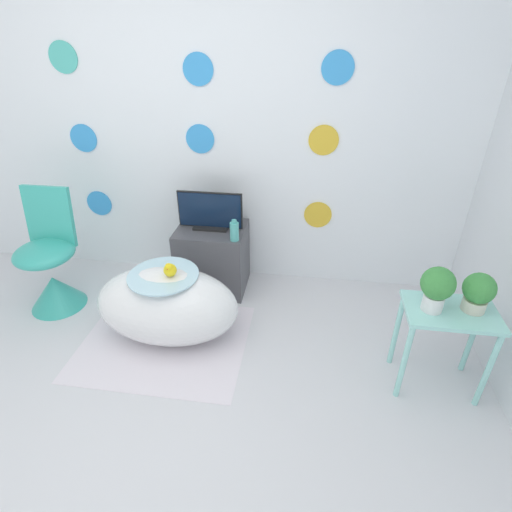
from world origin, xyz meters
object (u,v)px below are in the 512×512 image
(vase, at_px, (234,231))
(potted_plant_right, at_px, (478,291))
(tv, at_px, (210,213))
(bathtub, at_px, (167,305))
(potted_plant_left, at_px, (437,287))
(chair, at_px, (51,272))

(vase, relative_size, potted_plant_right, 0.72)
(tv, distance_m, vase, 0.27)
(bathtub, bearing_deg, potted_plant_left, -6.69)
(potted_plant_left, bearing_deg, potted_plant_right, 7.84)
(vase, bearing_deg, potted_plant_left, -28.61)
(bathtub, relative_size, chair, 1.06)
(bathtub, bearing_deg, tv, 76.08)
(vase, bearing_deg, tv, 142.89)
(potted_plant_left, xyz_separation_m, potted_plant_right, (0.22, 0.03, -0.03))
(potted_plant_right, bearing_deg, potted_plant_left, -172.16)
(bathtub, xyz_separation_m, potted_plant_right, (1.80, -0.15, 0.41))
(chair, height_order, tv, chair)
(potted_plant_left, distance_m, potted_plant_right, 0.22)
(tv, height_order, vase, tv)
(chair, bearing_deg, potted_plant_right, -7.78)
(vase, bearing_deg, chair, -169.40)
(potted_plant_left, bearing_deg, chair, 170.89)
(bathtub, xyz_separation_m, tv, (0.16, 0.64, 0.40))
(tv, height_order, potted_plant_right, tv)
(potted_plant_left, bearing_deg, vase, 151.39)
(tv, xyz_separation_m, vase, (0.21, -0.16, -0.06))
(chair, distance_m, tv, 1.25)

